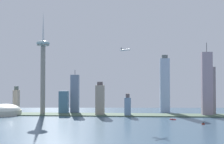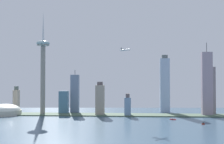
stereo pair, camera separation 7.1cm
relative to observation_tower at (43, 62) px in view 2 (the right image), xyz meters
name	(u,v)px [view 2 (the right image)]	position (x,y,z in m)	size (l,w,h in m)	color
waterfront_pier	(110,115)	(184.66, -2.87, -142.72)	(744.15, 63.34, 2.59)	#485E4A
observation_tower	(43,62)	(0.00, 0.00, 0.00)	(36.51, 36.51, 285.61)	gray
stadium_dome	(4,111)	(-101.20, -18.99, -132.72)	(92.95, 92.95, 33.04)	#BBBAA8
skyscraper_0	(212,91)	(465.17, 29.38, -78.71)	(13.13, 20.59, 130.61)	gray
skyscraper_1	(16,100)	(-113.77, 98.42, -109.70)	(15.21, 20.23, 75.68)	tan
skyscraper_2	(75,94)	(80.87, 43.82, -89.05)	(24.22, 14.56, 123.56)	slate
skyscraper_3	(165,85)	(342.24, 84.29, -62.64)	(27.88, 19.43, 169.21)	#9EB4D0
skyscraper_4	(64,102)	(52.91, 25.64, -112.03)	(24.63, 24.47, 63.96)	teal
skyscraper_5	(128,106)	(233.21, -16.04, -117.55)	(17.06, 22.47, 59.29)	#6F8EAC
skyscraper_6	(207,84)	(444.30, 3.93, -59.16)	(27.35, 15.92, 194.71)	#9F8B9A
skyscraper_7	(100,99)	(158.56, -4.33, -101.72)	(23.33, 21.52, 90.09)	#A19584
boat_0	(203,124)	(395.20, -154.27, -142.15)	(6.77, 4.24, 9.67)	#B22E1A
boat_2	(173,119)	(341.58, -82.86, -142.81)	(15.00, 10.01, 3.22)	#B8292D
airplane	(125,50)	(228.54, -86.65, 23.51)	(27.06, 26.70, 8.27)	#B6BDC1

